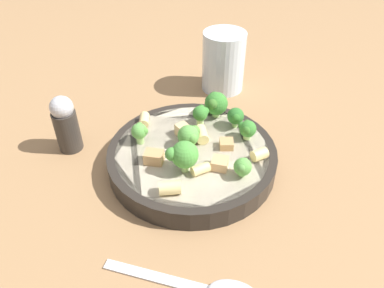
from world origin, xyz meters
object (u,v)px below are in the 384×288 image
Objects in this scene: broccoli_floret_7 at (200,113)px; broccoli_floret_2 at (215,103)px; rigatoni_4 at (144,120)px; rigatoni_2 at (170,188)px; chicken_chunk_3 at (154,157)px; broccoli_floret_6 at (182,154)px; chicken_chunk_0 at (226,144)px; broccoli_floret_5 at (189,136)px; drinking_glass at (223,65)px; broccoli_floret_3 at (140,131)px; pasta_bowl at (192,156)px; broccoli_floret_1 at (236,117)px; chicken_chunk_1 at (220,164)px; broccoli_floret_4 at (247,129)px; rigatoni_1 at (259,155)px; chicken_chunk_2 at (183,131)px; broccoli_floret_0 at (243,167)px; pepper_shaker at (65,125)px; rigatoni_3 at (201,135)px; rigatoni_0 at (201,169)px.

broccoli_floret_2 is at bearing 60.03° from broccoli_floret_7.
broccoli_floret_7 is at bearing 9.72° from rigatoni_4.
chicken_chunk_3 is (-0.04, 0.05, -0.00)m from rigatoni_2.
chicken_chunk_0 is (0.05, 0.06, -0.02)m from broccoli_floret_6.
chicken_chunk_3 is at bearing -132.25° from broccoli_floret_5.
broccoli_floret_7 is at bearing -93.07° from drinking_glass.
broccoli_floret_3 is at bearing -173.81° from chicken_chunk_0.
chicken_chunk_0 is at bearing 18.62° from pasta_bowl.
broccoli_floret_1 reaches higher than chicken_chunk_1.
rigatoni_4 is (-0.16, 0.00, -0.01)m from broccoli_floret_4.
broccoli_floret_7 reaches higher than broccoli_floret_4.
rigatoni_1 is 1.01× the size of chicken_chunk_2.
broccoli_floret_7 is at bearing 84.11° from broccoli_floret_5.
drinking_glass is (0.01, 0.23, -0.00)m from broccoli_floret_5.
broccoli_floret_3 is 0.17m from rigatoni_1.
chicken_chunk_1 is at bearing -77.55° from broccoli_floret_2.
broccoli_floret_1 is 0.92× the size of broccoli_floret_7.
broccoli_floret_2 is 0.90× the size of broccoli_floret_6.
broccoli_floret_0 is 0.30× the size of pepper_shaker.
chicken_chunk_3 is (-0.05, -0.06, -0.00)m from rigatoni_3.
chicken_chunk_3 is at bearing -12.85° from pepper_shaker.
broccoli_floret_0 is at bearing -76.29° from drinking_glass.
rigatoni_4 is 1.20× the size of chicken_chunk_2.
broccoli_floret_6 reaches higher than broccoli_floret_0.
broccoli_floret_0 is 0.96× the size of rigatoni_3.
pepper_shaker reaches higher than chicken_chunk_3.
rigatoni_1 is at bearing -18.18° from rigatoni_3.
broccoli_floret_4 is 0.08m from chicken_chunk_1.
drinking_glass is at bearing 86.26° from broccoli_floret_5.
broccoli_floret_3 is at bearing 2.78° from pepper_shaker.
broccoli_floret_7 reaches higher than chicken_chunk_0.
rigatoni_3 is at bearing 161.82° from rigatoni_1.
broccoli_floret_2 is 1.29× the size of broccoli_floret_3.
broccoli_floret_6 is 0.41× the size of drinking_glass.
broccoli_floret_7 is 0.11m from chicken_chunk_3.
drinking_glass reaches higher than broccoli_floret_6.
chicken_chunk_3 is at bearing -175.13° from chicken_chunk_1.
rigatoni_0 is at bearing -40.28° from rigatoni_4.
pepper_shaker is (-0.20, -0.24, -0.00)m from drinking_glass.
pepper_shaker is at bearing -177.22° from broccoli_floret_3.
broccoli_floret_5 is 0.33× the size of drinking_glass.
rigatoni_2 is 0.30× the size of pepper_shaker.
broccoli_floret_5 is 0.19m from pepper_shaker.
pepper_shaker reaches higher than pasta_bowl.
rigatoni_3 is 1.13× the size of rigatoni_4.
rigatoni_0 is (0.02, -0.11, -0.02)m from broccoli_floret_7.
pepper_shaker reaches higher than broccoli_floret_2.
broccoli_floret_0 reaches higher than chicken_chunk_0.
chicken_chunk_1 is (0.13, -0.07, -0.00)m from rigatoni_4.
broccoli_floret_4 is at bearing 24.91° from broccoli_floret_5.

